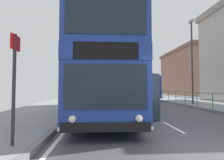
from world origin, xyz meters
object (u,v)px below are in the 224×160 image
(double_decker_bus_main, at_px, (104,73))
(bare_tree_far_00, at_px, (134,79))
(bus_stop_sign_near, at_px, (14,76))
(background_bus_far_lane, at_px, (140,87))
(street_lamp_far_side, at_px, (192,55))
(background_building_01, at_px, (195,72))

(double_decker_bus_main, xyz_separation_m, bare_tree_far_00, (8.07, 33.70, 1.33))
(double_decker_bus_main, bearing_deg, bare_tree_far_00, 76.53)
(double_decker_bus_main, relative_size, bus_stop_sign_near, 4.24)
(double_decker_bus_main, height_order, background_bus_far_lane, double_decker_bus_main)
(background_bus_far_lane, relative_size, street_lamp_far_side, 1.37)
(bus_stop_sign_near, relative_size, street_lamp_far_side, 0.36)
(background_bus_far_lane, height_order, bus_stop_sign_near, background_bus_far_lane)
(bare_tree_far_00, relative_size, background_building_01, 0.43)
(background_bus_far_lane, bearing_deg, street_lamp_far_side, -77.65)
(background_bus_far_lane, distance_m, bus_stop_sign_near, 22.09)
(background_bus_far_lane, height_order, background_building_01, background_building_01)
(bus_stop_sign_near, height_order, street_lamp_far_side, street_lamp_far_side)
(double_decker_bus_main, relative_size, street_lamp_far_side, 1.53)
(background_bus_far_lane, relative_size, bus_stop_sign_near, 3.80)
(bus_stop_sign_near, distance_m, street_lamp_far_side, 14.72)
(double_decker_bus_main, distance_m, background_building_01, 34.98)
(bare_tree_far_00, bearing_deg, bus_stop_sign_near, -104.63)
(background_building_01, bearing_deg, background_bus_far_lane, -138.96)
(background_bus_far_lane, bearing_deg, bus_stop_sign_near, -110.50)
(double_decker_bus_main, height_order, bare_tree_far_00, bare_tree_far_00)
(bus_stop_sign_near, distance_m, background_building_01, 41.07)
(street_lamp_far_side, distance_m, bare_tree_far_00, 29.02)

